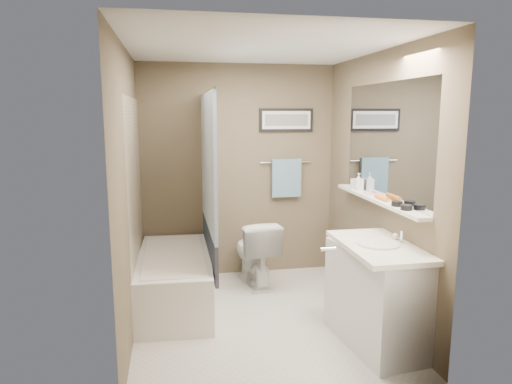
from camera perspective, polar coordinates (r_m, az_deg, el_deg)
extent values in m
plane|color=beige|center=(4.34, 0.37, -15.46)|extent=(2.50, 2.50, 0.00)
cube|color=silver|center=(3.96, 0.41, 17.42)|extent=(2.20, 2.50, 0.04)
cube|color=brown|center=(5.18, -2.18, 2.54)|extent=(2.20, 0.04, 2.40)
cube|color=brown|center=(2.81, 5.14, -3.70)|extent=(2.20, 0.04, 2.40)
cube|color=brown|center=(3.93, -15.27, -0.13)|extent=(0.04, 2.50, 2.40)
cube|color=brown|center=(4.32, 14.62, 0.76)|extent=(0.04, 2.50, 2.40)
cube|color=tan|center=(4.46, -14.80, -1.58)|extent=(0.02, 1.55, 2.00)
cylinder|color=silver|center=(4.38, -6.14, 12.31)|extent=(0.02, 1.55, 0.02)
cube|color=silver|center=(4.40, -5.98, 3.81)|extent=(0.03, 1.45, 1.28)
cube|color=#232F42|center=(4.55, -5.80, -6.50)|extent=(0.03, 1.45, 0.36)
cube|color=silver|center=(4.14, 15.87, 6.19)|extent=(0.02, 1.60, 1.00)
cube|color=silver|center=(4.18, 14.86, -0.92)|extent=(0.12, 1.60, 0.03)
cylinder|color=silver|center=(5.26, 3.79, 3.73)|extent=(0.60, 0.02, 0.02)
cube|color=#8CBBCC|center=(5.27, 3.82, 1.76)|extent=(0.34, 0.05, 0.44)
cube|color=black|center=(5.25, 3.80, 8.96)|extent=(0.62, 0.02, 0.26)
cube|color=white|center=(5.24, 3.84, 8.96)|extent=(0.56, 0.00, 0.20)
cube|color=#595959|center=(5.24, 3.85, 8.96)|extent=(0.50, 0.00, 0.13)
cube|color=silver|center=(3.04, 15.25, -6.86)|extent=(0.80, 0.02, 2.00)
cylinder|color=silver|center=(2.96, 9.01, -7.07)|extent=(0.10, 0.02, 0.02)
cube|color=white|center=(4.61, -10.10, -10.73)|extent=(0.77, 1.53, 0.50)
cube|color=white|center=(4.53, -10.20, -7.77)|extent=(0.56, 1.36, 0.02)
imported|color=white|center=(5.02, -0.17, -7.48)|extent=(0.49, 0.76, 0.73)
cube|color=silver|center=(3.88, 14.98, -12.56)|extent=(0.61, 0.95, 0.80)
cube|color=white|center=(3.74, 15.12, -6.61)|extent=(0.54, 0.96, 0.04)
cylinder|color=silver|center=(3.73, 15.00, -6.21)|extent=(0.34, 0.34, 0.01)
cylinder|color=silver|center=(3.80, 17.76, -5.36)|extent=(0.02, 0.02, 0.10)
sphere|color=silver|center=(3.89, 17.06, -5.28)|extent=(0.05, 0.05, 0.05)
cylinder|color=black|center=(3.72, 18.29, -1.85)|extent=(0.09, 0.09, 0.04)
cylinder|color=black|center=(3.85, 17.22, -1.41)|extent=(0.09, 0.09, 0.04)
cylinder|color=orange|center=(4.09, 15.43, -0.65)|extent=(0.04, 0.22, 0.04)
cube|color=pink|center=(4.37, 13.66, -0.16)|extent=(0.04, 0.16, 0.01)
cylinder|color=silver|center=(4.63, 12.20, 1.02)|extent=(0.08, 0.08, 0.10)
imported|color=#999999|center=(4.54, 12.70, 1.25)|extent=(0.08, 0.08, 0.17)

